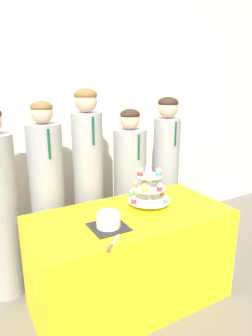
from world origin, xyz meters
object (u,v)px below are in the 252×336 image
Objects in this scene: cupcake_stand at (149,188)px; student_3 at (130,190)px; student_1 at (49,200)px; student_2 at (89,186)px; cake_knife at (112,244)px; student_4 at (165,176)px; round_cake at (108,219)px.

cupcake_stand is 0.57m from student_3.
student_2 is (0.35, 0.00, 0.06)m from student_1.
student_3 reaches higher than cake_knife.
student_1 is (-0.12, 0.88, -0.02)m from cake_knife.
cake_knife is at bearing -82.05° from student_1.
student_3 is (0.75, 0.00, -0.05)m from student_1.
student_3 is at bearing 180.00° from student_4.
cake_knife is 1.09m from student_3.
cupcake_stand is at bearing -7.87° from cake_knife.
student_1 is at bearing -180.00° from student_2.
student_2 is (-0.27, 0.52, -0.10)m from cupcake_stand.
student_2 reaches higher than cake_knife.
student_1 is at bearing -180.00° from student_3.
student_4 is at bearing -4.05° from cake_knife.
student_3 is 0.94× the size of student_4.
cupcake_stand is 0.82m from student_1.
student_3 reaches higher than round_cake.
student_2 is at bearing 77.37° from round_cake.
round_cake is 0.71m from student_2.
round_cake is 1.18m from student_4.
student_4 is at bearing -0.00° from student_1.
cupcake_stand is 0.76m from student_4.
student_4 reaches higher than cupcake_stand.
cake_knife is 0.12× the size of student_2.
cake_knife is 0.12× the size of student_1.
student_4 is at bearing -0.00° from student_3.
student_4 is (1.16, -0.00, 0.02)m from student_1.
cupcake_stand is (0.42, 0.17, 0.08)m from round_cake.
round_cake is at bearing -157.66° from cupcake_stand.
cupcake_stand reaches higher than cake_knife.
student_1 is 1.00× the size of student_4.
cake_knife is at bearing -110.48° from round_cake.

